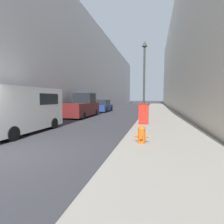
# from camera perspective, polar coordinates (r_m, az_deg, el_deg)

# --- Properties ---
(ground_plane) EXTENTS (200.00, 200.00, 0.00)m
(ground_plane) POSITION_cam_1_polar(r_m,az_deg,el_deg) (6.69, -32.79, -12.10)
(ground_plane) COLOR #333338
(sidewalk_right) EXTENTS (3.75, 60.00, 0.15)m
(sidewalk_right) POSITION_cam_1_polar(r_m,az_deg,el_deg) (22.43, 15.40, -0.01)
(sidewalk_right) COLOR gray
(sidewalk_right) RESTS_ON ground
(building_left_glass) EXTENTS (12.00, 60.00, 12.84)m
(building_left_glass) POSITION_cam_1_polar(r_m,az_deg,el_deg) (33.99, -11.92, 12.33)
(building_left_glass) COLOR #BCBCC1
(building_left_glass) RESTS_ON ground
(building_right_stone) EXTENTS (12.00, 60.00, 16.92)m
(building_right_stone) POSITION_cam_1_polar(r_m,az_deg,el_deg) (32.22, 30.27, 15.91)
(building_right_stone) COLOR beige
(building_right_stone) RESTS_ON ground
(fire_hydrant) EXTENTS (0.51, 0.40, 0.67)m
(fire_hydrant) POSITION_cam_1_polar(r_m,az_deg,el_deg) (6.64, 9.64, -7.09)
(fire_hydrant) COLOR #D15614
(fire_hydrant) RESTS_ON sidewalk_right
(trash_bin) EXTENTS (0.63, 0.61, 1.31)m
(trash_bin) POSITION_cam_1_polar(r_m,az_deg,el_deg) (11.56, 10.29, -0.50)
(trash_bin) COLOR red
(trash_bin) RESTS_ON sidewalk_right
(lamppost) EXTENTS (0.44, 0.44, 6.25)m
(lamppost) POSITION_cam_1_polar(r_m,az_deg,el_deg) (14.79, 10.48, 12.34)
(lamppost) COLOR #2D332D
(lamppost) RESTS_ON sidewalk_right
(white_van) EXTENTS (2.17, 4.98, 2.38)m
(white_van) POSITION_cam_1_polar(r_m,az_deg,el_deg) (10.35, -27.60, 1.16)
(white_van) COLOR white
(white_van) RESTS_ON ground
(pickup_truck) EXTENTS (2.07, 5.11, 2.29)m
(pickup_truck) POSITION_cam_1_polar(r_m,az_deg,el_deg) (16.98, -9.90, 1.59)
(pickup_truck) COLOR #561919
(pickup_truck) RESTS_ON ground
(parked_sedan_near) EXTENTS (1.96, 4.19, 1.57)m
(parked_sedan_near) POSITION_cam_1_polar(r_m,az_deg,el_deg) (23.17, -3.19, 1.89)
(parked_sedan_near) COLOR navy
(parked_sedan_near) RESTS_ON ground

